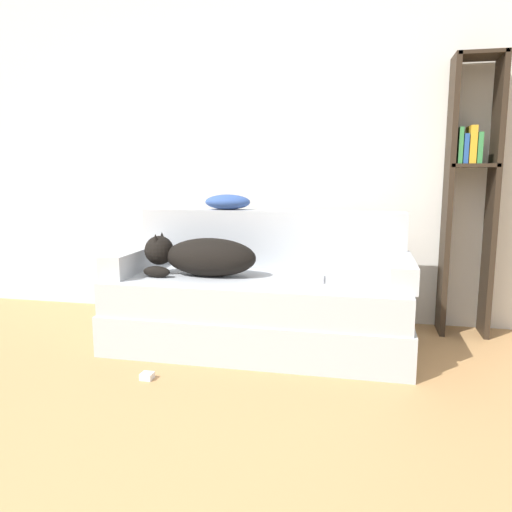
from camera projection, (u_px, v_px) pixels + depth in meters
The scene contains 10 objects.
wall_back at pixel (261, 142), 3.80m from camera, with size 8.18×0.06×2.70m.
couch at pixel (259, 312), 3.22m from camera, with size 1.89×0.86×0.46m.
couch_backrest at pixel (270, 239), 3.50m from camera, with size 1.85×0.15×0.40m.
couch_arm_left at pixel (133, 260), 3.35m from camera, with size 0.15×0.67×0.15m.
couch_arm_right at pixel (401, 271), 2.98m from camera, with size 0.15×0.67×0.15m.
dog at pixel (201, 256), 3.20m from camera, with size 0.74×0.28×0.27m.
laptop at pixel (298, 278), 3.11m from camera, with size 0.34×0.26×0.02m.
throw_pillow at pixel (228, 202), 3.54m from camera, with size 0.33×0.21×0.11m.
bookshelf at pixel (470, 185), 3.36m from camera, with size 0.32×0.26×1.88m.
power_adapter at pixel (147, 376), 2.72m from camera, with size 0.06×0.06×0.04m.
Camera 1 is at (0.80, -0.93, 1.11)m, focal length 35.00 mm.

